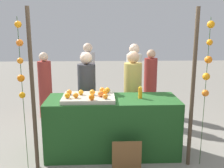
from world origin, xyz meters
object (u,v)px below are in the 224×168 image
object	(u,v)px
vendor_left	(87,99)
vendor_right	(132,98)
juice_bottle	(140,93)
orange_1	(107,90)
orange_0	(76,95)
stall_counter	(112,126)
chalkboard_sign	(127,157)

from	to	relation	value
vendor_left	vendor_right	xyz separation A→B (m)	(0.83, 0.02, 0.01)
juice_bottle	vendor_left	world-z (taller)	vendor_left
vendor_left	orange_1	bearing A→B (deg)	-53.31
juice_bottle	vendor_left	xyz separation A→B (m)	(-0.87, 0.62, -0.26)
orange_0	vendor_right	xyz separation A→B (m)	(0.95, 0.81, -0.27)
orange_1	vendor_right	size ratio (longest dim) A/B	0.05
orange_0	orange_1	world-z (taller)	orange_1
orange_0	vendor_left	size ratio (longest dim) A/B	0.05
vendor_left	vendor_right	bearing A→B (deg)	1.39
stall_counter	orange_0	size ratio (longest dim) A/B	25.66
chalkboard_sign	vendor_left	size ratio (longest dim) A/B	0.30
orange_0	orange_1	bearing A→B (deg)	32.56
stall_counter	vendor_right	world-z (taller)	vendor_right
juice_bottle	chalkboard_sign	size ratio (longest dim) A/B	0.40
chalkboard_sign	vendor_left	distance (m)	1.46
orange_1	vendor_right	xyz separation A→B (m)	(0.47, 0.50, -0.27)
orange_1	stall_counter	bearing A→B (deg)	-61.07
juice_bottle	vendor_right	distance (m)	0.69
chalkboard_sign	juice_bottle	bearing A→B (deg)	66.58
chalkboard_sign	stall_counter	bearing A→B (deg)	106.34
chalkboard_sign	vendor_right	world-z (taller)	vendor_right
stall_counter	orange_0	xyz separation A→B (m)	(-0.55, -0.17, 0.56)
juice_bottle	vendor_right	xyz separation A→B (m)	(-0.04, 0.64, -0.26)
juice_bottle	vendor_right	size ratio (longest dim) A/B	0.12
stall_counter	vendor_left	bearing A→B (deg)	125.09
orange_1	vendor_right	distance (m)	0.74
orange_0	chalkboard_sign	world-z (taller)	orange_0
orange_1	vendor_left	bearing A→B (deg)	126.69
orange_1	chalkboard_sign	size ratio (longest dim) A/B	0.18
vendor_left	vendor_right	size ratio (longest dim) A/B	0.99
vendor_right	juice_bottle	bearing A→B (deg)	-86.25
stall_counter	chalkboard_sign	world-z (taller)	stall_counter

